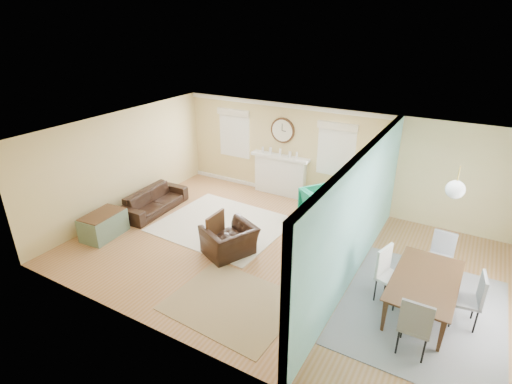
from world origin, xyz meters
TOP-DOWN VIEW (x-y plane):
  - floor at (0.00, 0.00)m, footprint 9.00×9.00m
  - wall_back at (0.00, 3.00)m, footprint 9.00×0.02m
  - wall_front at (0.00, -3.00)m, footprint 9.00×0.02m
  - wall_left at (-4.50, 0.00)m, footprint 0.02×6.00m
  - ceiling at (0.00, 0.00)m, footprint 9.00×6.00m
  - partition at (1.51, 0.28)m, footprint 0.17×6.00m
  - fireplace at (-1.50, 2.88)m, footprint 1.70×0.30m
  - wall_clock at (-1.50, 2.97)m, footprint 0.70×0.07m
  - window_left at (-3.05, 2.95)m, footprint 1.05×0.13m
  - window_right at (0.05, 2.95)m, footprint 1.05×0.13m
  - pendant at (3.00, 0.00)m, footprint 0.30×0.30m
  - rug_cream at (-1.87, 0.50)m, footprint 3.03×2.66m
  - rug_jute at (-0.06, -1.82)m, footprint 2.26×1.89m
  - rug_grey at (2.90, -0.35)m, footprint 2.62×3.27m
  - sofa at (-3.86, 0.28)m, footprint 0.84×1.97m
  - eames_chair at (-0.99, -0.50)m, footprint 1.23×1.30m
  - green_chair at (-0.02, 2.15)m, footprint 1.09×1.10m
  - trunk at (-3.95, -1.29)m, footprint 0.69×1.04m
  - credenza at (1.10, 1.71)m, footprint 0.50×1.46m
  - tv at (1.08, 1.71)m, footprint 0.23×1.11m
  - garden_stool at (1.17, 0.60)m, footprint 0.31×0.31m
  - potted_plant at (1.17, 0.60)m, footprint 0.44×0.40m
  - dining_table at (2.90, -0.35)m, footprint 1.09×1.89m
  - dining_chair_n at (2.98, 0.80)m, footprint 0.44×0.44m
  - dining_chair_s at (2.90, -1.37)m, footprint 0.46×0.46m
  - dining_chair_w at (2.34, -0.37)m, footprint 0.57×0.57m
  - dining_chair_e at (3.51, -0.34)m, footprint 0.50×0.50m

SIDE VIEW (x-z plane):
  - floor at x=0.00m, z-range 0.00..0.00m
  - rug_jute at x=-0.06m, z-range 0.00..0.01m
  - rug_grey at x=2.90m, z-range 0.00..0.01m
  - rug_cream at x=-1.87m, z-range 0.00..0.02m
  - garden_stool at x=1.17m, z-range 0.00..0.46m
  - sofa at x=-3.86m, z-range 0.00..0.57m
  - trunk at x=-3.95m, z-range 0.00..0.57m
  - dining_table at x=2.90m, z-range 0.00..0.65m
  - eames_chair at x=-0.99m, z-range 0.00..0.66m
  - green_chair at x=-0.02m, z-range 0.00..0.72m
  - credenza at x=1.10m, z-range 0.00..0.80m
  - dining_chair_n at x=2.98m, z-range 0.08..1.04m
  - dining_chair_e at x=3.51m, z-range 0.09..1.08m
  - fireplace at x=-1.50m, z-range 0.01..1.18m
  - dining_chair_s at x=2.90m, z-range 0.09..1.13m
  - dining_chair_w at x=2.34m, z-range 0.09..1.13m
  - potted_plant at x=1.17m, z-range 0.46..0.89m
  - tv at x=1.08m, z-range 0.80..1.43m
  - wall_back at x=0.00m, z-range 0.00..2.60m
  - wall_front at x=0.00m, z-range 0.00..2.60m
  - wall_left at x=-4.50m, z-range 0.00..2.60m
  - partition at x=1.51m, z-range 0.06..2.66m
  - window_left at x=-3.05m, z-range 0.95..2.37m
  - window_right at x=0.05m, z-range 0.95..2.37m
  - wall_clock at x=-1.50m, z-range 1.50..2.20m
  - pendant at x=3.00m, z-range 1.93..2.48m
  - ceiling at x=0.00m, z-range 2.59..2.61m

